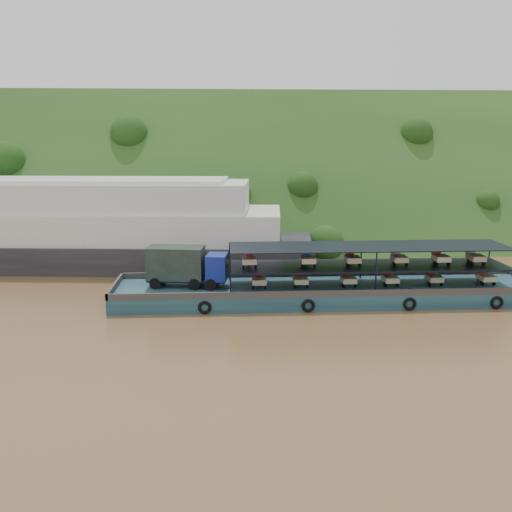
{
  "coord_description": "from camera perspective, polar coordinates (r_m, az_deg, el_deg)",
  "views": [
    {
      "loc": [
        -4.81,
        -45.42,
        13.4
      ],
      "look_at": [
        -2.0,
        3.0,
        3.2
      ],
      "focal_mm": 40.0,
      "sensor_mm": 36.0,
      "label": 1
    }
  ],
  "objects": [
    {
      "name": "ground",
      "position": [
        47.6,
        2.62,
        -4.49
      ],
      "size": [
        160.0,
        160.0,
        0.0
      ],
      "primitive_type": "plane",
      "color": "brown",
      "rests_on": "ground"
    },
    {
      "name": "hillside",
      "position": [
        82.66,
        0.06,
        2.54
      ],
      "size": [
        140.0,
        39.6,
        39.6
      ],
      "primitive_type": "cube",
      "rotation": [
        0.79,
        0.0,
        0.0
      ],
      "color": "#163413",
      "rests_on": "ground"
    },
    {
      "name": "cargo_barge",
      "position": [
        47.87,
        5.98,
        -3.05
      ],
      "size": [
        35.0,
        7.18,
        4.54
      ],
      "color": "#122940",
      "rests_on": "ground"
    },
    {
      "name": "passenger_ferry",
      "position": [
        62.48,
        -15.49,
        2.74
      ],
      "size": [
        45.85,
        15.24,
        9.12
      ],
      "rotation": [
        0.0,
        0.0,
        -0.09
      ],
      "color": "black",
      "rests_on": "ground"
    }
  ]
}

